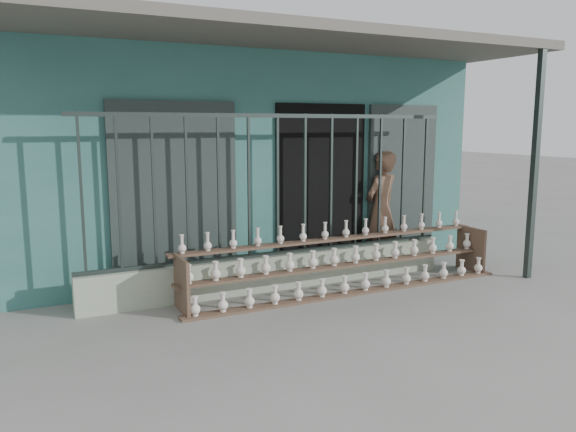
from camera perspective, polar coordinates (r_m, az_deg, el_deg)
name	(u,v)px	position (r m, az deg, el deg)	size (l,w,h in m)	color
ground	(328,319)	(6.28, 4.06, -10.37)	(60.00, 60.00, 0.00)	slate
workshop_building	(206,154)	(9.82, -8.31, 6.30)	(7.40, 6.60, 3.21)	#2F635D
parapet_wall	(278,272)	(7.32, -1.03, -5.66)	(5.00, 0.20, 0.45)	#9AA78F
security_fence	(278,185)	(7.11, -1.06, 3.12)	(5.00, 0.04, 1.80)	#283330
shelf_rack	(346,262)	(7.28, 5.86, -4.65)	(4.50, 0.68, 0.85)	brown
elderly_woman	(381,210)	(8.44, 9.44, 0.65)	(0.63, 0.42, 1.73)	brown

